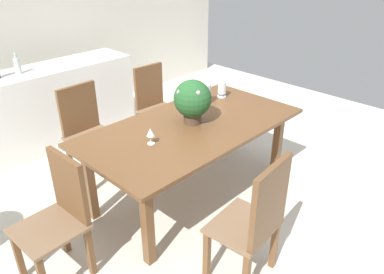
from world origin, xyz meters
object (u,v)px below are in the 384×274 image
wine_glass (150,133)px  crystal_vase_left (207,93)px  dining_table (192,133)px  chair_far_left (87,127)px  crystal_vase_center_near (222,88)px  chair_far_right (155,103)px  kitchen_counter (57,105)px  wine_bottle_tall (17,66)px  chair_near_left (257,218)px  flower_centerpiece (192,100)px  chair_head_end (60,213)px

wine_glass → crystal_vase_left: bearing=14.7°
dining_table → chair_far_left: chair_far_left is taller
chair_far_left → crystal_vase_center_near: size_ratio=5.72×
chair_far_right → kitchen_counter: chair_far_right is taller
chair_far_right → crystal_vase_left: same height
kitchen_counter → wine_bottle_tall: wine_bottle_tall is taller
chair_near_left → wine_bottle_tall: size_ratio=4.51×
wine_glass → wine_bottle_tall: size_ratio=0.62×
chair_far_right → wine_glass: bearing=-128.8°
chair_near_left → chair_far_left: (-0.01, 2.12, -0.03)m
crystal_vase_left → crystal_vase_center_near: (0.25, 0.01, -0.03)m
flower_centerpiece → wine_bottle_tall: bearing=110.6°
crystal_vase_left → crystal_vase_center_near: size_ratio=1.23×
chair_near_left → flower_centerpiece: (0.49, 1.09, 0.42)m
chair_far_right → wine_glass: size_ratio=6.86×
dining_table → crystal_vase_left: 0.56m
crystal_vase_center_near → wine_bottle_tall: wine_bottle_tall is taller
kitchen_counter → wine_bottle_tall: (-0.36, -0.00, 0.57)m
dining_table → chair_far_left: (-0.46, 1.06, -0.14)m
chair_far_right → crystal_vase_left: 0.89m
chair_near_left → chair_far_left: 2.12m
chair_head_end → wine_bottle_tall: size_ratio=4.22×
crystal_vase_center_near → kitchen_counter: size_ratio=0.09×
chair_head_end → crystal_vase_center_near: size_ratio=5.64×
crystal_vase_center_near → wine_bottle_tall: size_ratio=0.75×
dining_table → crystal_vase_center_near: bearing=19.3°
chair_far_left → chair_near_left: bearing=-91.0°
chair_near_left → wine_glass: bearing=-93.2°
kitchen_counter → flower_centerpiece: bearing=-79.3°
chair_head_end → chair_far_left: bearing=138.0°
wine_bottle_tall → flower_centerpiece: bearing=-69.4°
chair_head_end → kitchen_counter: size_ratio=0.51×
dining_table → crystal_vase_center_near: 0.78m
dining_table → wine_glass: (-0.49, -0.01, 0.18)m
chair_head_end → chair_far_right: 2.10m
dining_table → chair_near_left: chair_near_left is taller
flower_centerpiece → crystal_vase_left: size_ratio=1.95×
crystal_vase_left → flower_centerpiece: bearing=-153.6°
flower_centerpiece → crystal_vase_left: (0.42, 0.21, -0.10)m
chair_head_end → chair_near_left: (0.89, -1.06, 0.04)m
chair_far_left → chair_head_end: bearing=-131.0°
chair_far_left → kitchen_counter: 0.91m
chair_far_left → chair_far_right: bearing=-1.4°
crystal_vase_left → wine_glass: (-0.96, -0.25, -0.02)m
flower_centerpiece → wine_bottle_tall: size_ratio=1.79×
crystal_vase_left → wine_bottle_tall: wine_bottle_tall is taller
chair_far_right → wine_bottle_tall: size_ratio=4.28×
flower_centerpiece → wine_glass: (-0.53, -0.04, -0.12)m
crystal_vase_left → wine_bottle_tall: size_ratio=0.92×
chair_far_right → chair_head_end: bearing=-146.6°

